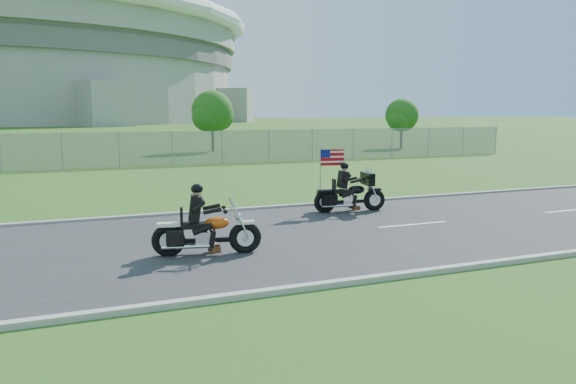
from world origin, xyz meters
name	(u,v)px	position (x,y,z in m)	size (l,w,h in m)	color
ground	(280,238)	(0.00, 0.00, 0.00)	(420.00, 420.00, 0.00)	#30531A
road	(280,237)	(0.00, 0.00, 0.02)	(120.00, 8.00, 0.04)	#28282B
curb_north	(234,210)	(0.00, 4.05, 0.05)	(120.00, 0.18, 0.12)	#9E9B93
curb_south	(358,281)	(0.00, -4.05, 0.05)	(120.00, 0.18, 0.12)	#9E9B93
fence	(62,151)	(-5.00, 20.00, 1.00)	(60.00, 0.03, 2.00)	gray
stadium	(0,66)	(-20.00, 170.00, 15.58)	(140.40, 140.40, 29.20)	#A3A099
tree_fence_near	(213,113)	(6.04, 30.04, 2.97)	(3.52, 3.28, 4.75)	#382316
tree_fence_far	(402,117)	(22.04, 28.03, 2.64)	(3.08, 2.87, 4.20)	#382316
motorcycle_lead	(205,233)	(-2.16, -0.99, 0.52)	(2.41, 0.91, 1.64)	black
motorcycle_follow	(350,195)	(3.36, 2.55, 0.55)	(2.37, 0.89, 1.99)	black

